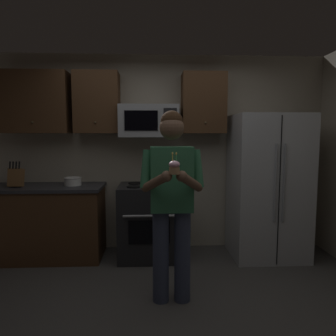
# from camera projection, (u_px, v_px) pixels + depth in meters

# --- Properties ---
(ground_plane) EXTENTS (6.00, 6.00, 0.00)m
(ground_plane) POSITION_uv_depth(u_px,v_px,m) (166.00, 317.00, 2.64)
(ground_plane) COLOR #474442
(wall_back) EXTENTS (4.40, 0.10, 2.60)m
(wall_back) POSITION_uv_depth(u_px,v_px,m) (160.00, 153.00, 4.24)
(wall_back) COLOR #B7AD99
(wall_back) RESTS_ON ground
(oven_range) EXTENTS (0.76, 0.70, 0.93)m
(oven_range) POSITION_uv_depth(u_px,v_px,m) (149.00, 221.00, 3.93)
(oven_range) COLOR black
(oven_range) RESTS_ON ground
(microwave) EXTENTS (0.74, 0.41, 0.40)m
(microwave) POSITION_uv_depth(u_px,v_px,m) (149.00, 121.00, 3.92)
(microwave) COLOR #9EA0A5
(refrigerator) EXTENTS (0.90, 0.75, 1.80)m
(refrigerator) POSITION_uv_depth(u_px,v_px,m) (268.00, 186.00, 3.92)
(refrigerator) COLOR #B7BABF
(refrigerator) RESTS_ON ground
(cabinet_row_upper) EXTENTS (2.78, 0.36, 0.76)m
(cabinet_row_upper) POSITION_uv_depth(u_px,v_px,m) (103.00, 103.00, 3.92)
(cabinet_row_upper) COLOR #4C301C
(counter_left) EXTENTS (1.44, 0.66, 0.92)m
(counter_left) POSITION_uv_depth(u_px,v_px,m) (46.00, 222.00, 3.89)
(counter_left) COLOR #4C301C
(counter_left) RESTS_ON ground
(knife_block) EXTENTS (0.16, 0.15, 0.32)m
(knife_block) POSITION_uv_depth(u_px,v_px,m) (16.00, 177.00, 3.76)
(knife_block) COLOR brown
(knife_block) RESTS_ON counter_left
(bowl_large_white) EXTENTS (0.22, 0.22, 0.10)m
(bowl_large_white) POSITION_uv_depth(u_px,v_px,m) (73.00, 181.00, 3.88)
(bowl_large_white) COLOR white
(bowl_large_white) RESTS_ON counter_left
(person) EXTENTS (0.60, 0.48, 1.76)m
(person) POSITION_uv_depth(u_px,v_px,m) (172.00, 196.00, 2.79)
(person) COLOR #383F59
(person) RESTS_ON ground
(cupcake) EXTENTS (0.09, 0.09, 0.17)m
(cupcake) POSITION_uv_depth(u_px,v_px,m) (174.00, 167.00, 2.44)
(cupcake) COLOR #A87F56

